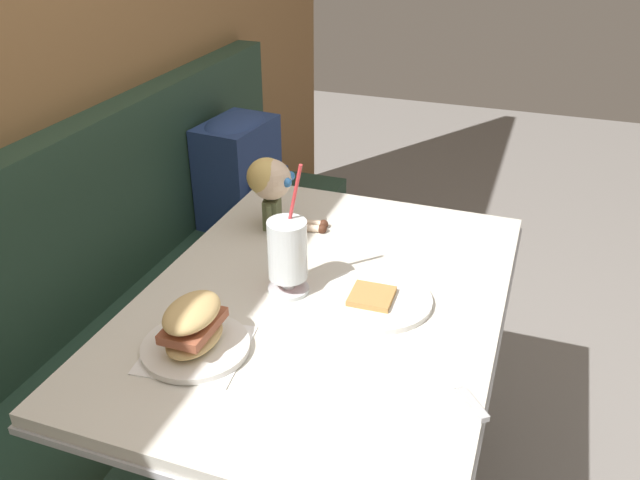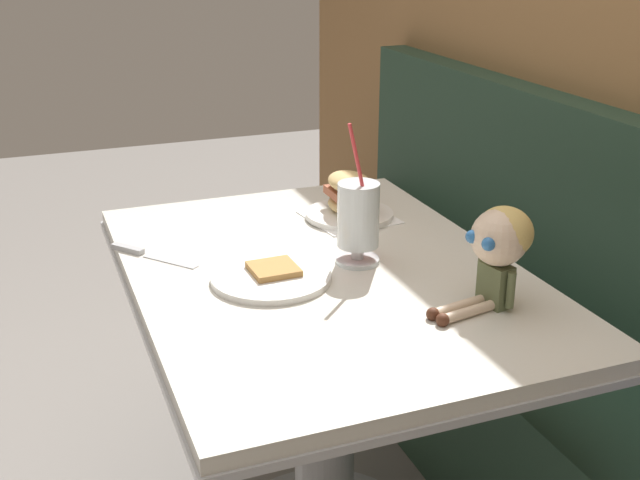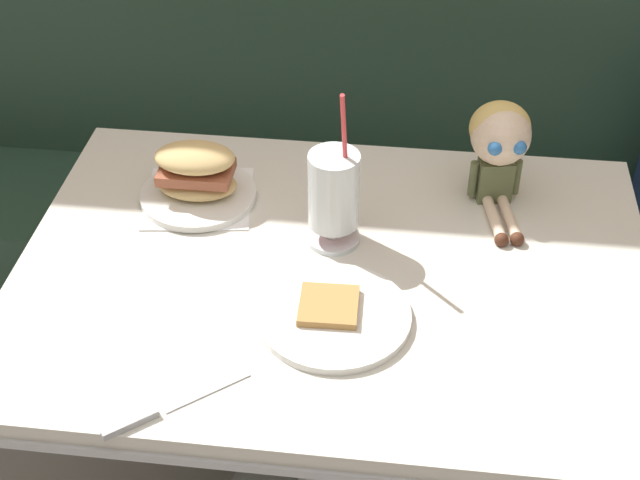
% 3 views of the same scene
% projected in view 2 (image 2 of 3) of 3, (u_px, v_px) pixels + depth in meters
% --- Properties ---
extents(booth_bench, '(2.60, 0.48, 1.00)m').
position_uv_depth(booth_bench, '(551.00, 381.00, 2.09)').
color(booth_bench, '#233D2D').
rests_on(booth_bench, ground).
extents(diner_table, '(1.11, 0.81, 0.74)m').
position_uv_depth(diner_table, '(325.00, 350.00, 1.80)').
color(diner_table, silver).
rests_on(diner_table, ground).
extents(toast_plate, '(0.25, 0.25, 0.03)m').
position_uv_depth(toast_plate, '(271.00, 276.00, 1.67)').
color(toast_plate, white).
rests_on(toast_plate, diner_table).
extents(milkshake_glass, '(0.10, 0.10, 0.31)m').
position_uv_depth(milkshake_glass, '(358.00, 219.00, 1.72)').
color(milkshake_glass, silver).
rests_on(milkshake_glass, diner_table).
extents(sandwich_plate, '(0.22, 0.22, 0.12)m').
position_uv_depth(sandwich_plate, '(350.00, 200.00, 2.00)').
color(sandwich_plate, white).
rests_on(sandwich_plate, diner_table).
extents(butter_knife, '(0.19, 0.16, 0.01)m').
position_uv_depth(butter_knife, '(139.00, 252.00, 1.80)').
color(butter_knife, silver).
rests_on(butter_knife, diner_table).
extents(seated_doll, '(0.13, 0.23, 0.20)m').
position_uv_depth(seated_doll, '(499.00, 243.00, 1.52)').
color(seated_doll, '#5B6642').
rests_on(seated_doll, diner_table).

